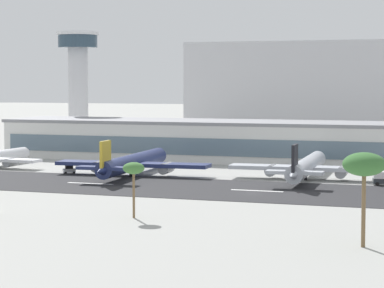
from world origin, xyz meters
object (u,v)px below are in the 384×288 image
at_px(control_tower, 78,75).
at_px(airliner_black_tail_gate_2, 306,167).
at_px(service_baggage_tug_1, 69,170).
at_px(airliner_gold_tail_gate_1, 131,163).
at_px(distant_hotel_block, 327,92).
at_px(terminal_building, 257,141).
at_px(palm_tree_2, 134,169).
at_px(palm_tree_0, 364,166).

xyz_separation_m(control_tower, airliner_black_tail_gate_2, (101.70, -76.95, -23.69)).
height_order(airliner_black_tail_gate_2, service_baggage_tug_1, airliner_black_tail_gate_2).
bearing_deg(airliner_gold_tail_gate_1, service_baggage_tug_1, 87.38).
relative_size(distant_hotel_block, service_baggage_tug_1, 33.34).
relative_size(terminal_building, service_baggage_tug_1, 46.93).
bearing_deg(airliner_black_tail_gate_2, palm_tree_2, 162.31).
bearing_deg(palm_tree_0, palm_tree_2, 162.30).
bearing_deg(palm_tree_0, distant_hotel_block, 101.47).
relative_size(airliner_gold_tail_gate_1, service_baggage_tug_1, 14.34).
bearing_deg(service_baggage_tug_1, distant_hotel_block, 33.55).
xyz_separation_m(airliner_black_tail_gate_2, palm_tree_2, (-17.40, -68.20, 5.52)).
distance_m(terminal_building, control_tower, 86.41).
xyz_separation_m(distant_hotel_block, airliner_black_tail_gate_2, (19.94, -140.89, -17.20)).
bearing_deg(airliner_gold_tail_gate_1, palm_tree_2, -160.03).
relative_size(terminal_building, airliner_gold_tail_gate_1, 3.27).
bearing_deg(palm_tree_2, terminal_building, 93.55).
relative_size(distant_hotel_block, palm_tree_0, 8.22).
bearing_deg(distant_hotel_block, palm_tree_2, -89.30).
bearing_deg(terminal_building, service_baggage_tug_1, -127.23).
bearing_deg(distant_hotel_block, airliner_black_tail_gate_2, -81.94).
bearing_deg(control_tower, service_baggage_tug_1, -64.79).
height_order(distant_hotel_block, palm_tree_2, distant_hotel_block).
bearing_deg(airliner_black_tail_gate_2, airliner_gold_tail_gate_1, 93.79).
xyz_separation_m(control_tower, airliner_gold_tail_gate_1, (56.86, -82.59, -23.62)).
bearing_deg(service_baggage_tug_1, airliner_black_tail_gate_2, -34.78).
xyz_separation_m(palm_tree_0, palm_tree_2, (-42.65, 13.61, -3.38)).
height_order(control_tower, airliner_gold_tail_gate_1, control_tower).
distance_m(control_tower, palm_tree_2, 168.84).
bearing_deg(terminal_building, distant_hotel_block, 87.36).
bearing_deg(airliner_black_tail_gate_2, palm_tree_0, -166.23).
bearing_deg(palm_tree_0, airliner_gold_tail_gate_1, 132.62).
xyz_separation_m(terminal_building, palm_tree_2, (6.99, -112.59, 2.58)).
relative_size(control_tower, service_baggage_tug_1, 12.36).
bearing_deg(palm_tree_2, airliner_black_tail_gate_2, 75.69).
height_order(terminal_building, service_baggage_tug_1, terminal_building).
distance_m(service_baggage_tug_1, palm_tree_0, 116.63).
relative_size(service_baggage_tug_1, palm_tree_2, 0.34).
bearing_deg(control_tower, distant_hotel_block, 38.03).
bearing_deg(palm_tree_2, distant_hotel_block, 90.70).
height_order(palm_tree_0, palm_tree_2, palm_tree_0).
bearing_deg(palm_tree_0, service_baggage_tug_1, 139.22).
height_order(distant_hotel_block, airliner_gold_tail_gate_1, distant_hotel_block).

